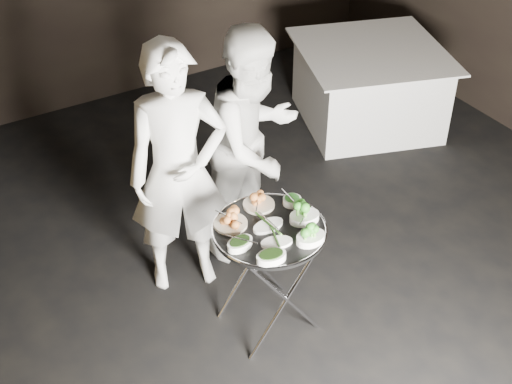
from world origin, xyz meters
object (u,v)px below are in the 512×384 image
serving_tray (269,230)px  waiter_left (178,172)px  tray_stand (269,273)px  waiter_right (255,142)px  dining_table (369,86)px

serving_tray → waiter_left: waiter_left is taller
waiter_left → tray_stand: bearing=-53.4°
waiter_right → serving_tray: bearing=-133.4°
waiter_right → dining_table: (1.74, 0.90, -0.47)m
tray_stand → waiter_left: (-0.26, 0.67, 0.44)m
waiter_left → waiter_right: waiter_left is taller
waiter_right → tray_stand: bearing=-133.4°
waiter_left → dining_table: (2.36, 1.01, -0.51)m
tray_stand → serving_tray: (0.00, 0.00, 0.34)m
tray_stand → waiter_left: size_ratio=0.44×
serving_tray → waiter_left: 0.72m
tray_stand → waiter_left: bearing=111.0°
serving_tray → waiter_left: (-0.26, 0.67, 0.10)m
serving_tray → waiter_right: size_ratio=0.41×
waiter_left → dining_table: size_ratio=1.40×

